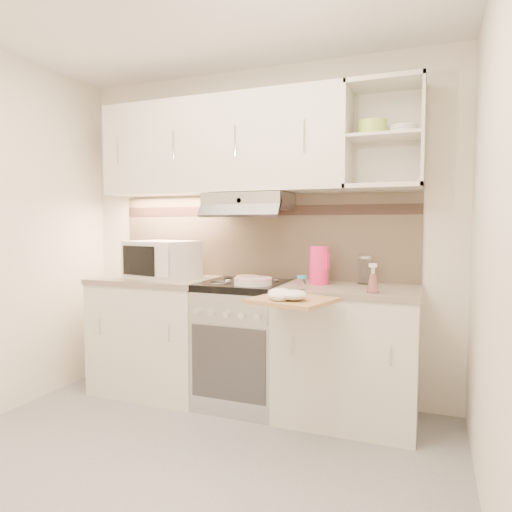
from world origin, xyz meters
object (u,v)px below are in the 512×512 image
at_px(pink_pitcher, 319,265).
at_px(spray_bottle, 373,281).
at_px(watering_can, 154,269).
at_px(glass_jar, 365,270).
at_px(electric_range, 245,343).
at_px(plate_stack, 253,281).
at_px(microwave, 162,259).
at_px(cutting_board, 292,300).

distance_m(pink_pitcher, spray_bottle, 0.49).
distance_m(watering_can, glass_jar, 1.56).
height_order(electric_range, plate_stack, plate_stack).
height_order(glass_jar, spray_bottle, glass_jar).
bearing_deg(spray_bottle, microwave, 149.90).
distance_m(watering_can, cutting_board, 1.29).
xyz_separation_m(microwave, plate_stack, (0.81, -0.12, -0.12)).
distance_m(microwave, pink_pitcher, 1.23).
relative_size(plate_stack, glass_jar, 1.34).
bearing_deg(cutting_board, electric_range, 151.24).
distance_m(spray_bottle, cutting_board, 0.51).
bearing_deg(watering_can, pink_pitcher, -10.63).
height_order(microwave, cutting_board, microwave).
bearing_deg(glass_jar, watering_can, -169.75).
distance_m(microwave, watering_can, 0.11).
xyz_separation_m(microwave, spray_bottle, (1.62, -0.22, -0.07)).
bearing_deg(spray_bottle, watering_can, 152.61).
xyz_separation_m(spray_bottle, cutting_board, (-0.43, -0.27, -0.10)).
relative_size(watering_can, plate_stack, 0.89).
xyz_separation_m(electric_range, glass_jar, (0.82, 0.20, 0.55)).
distance_m(microwave, glass_jar, 1.53).
distance_m(plate_stack, spray_bottle, 0.82).
bearing_deg(plate_stack, pink_pitcher, 23.91).
xyz_separation_m(microwave, cutting_board, (1.20, -0.49, -0.17)).
bearing_deg(pink_pitcher, plate_stack, -132.32).
distance_m(electric_range, spray_bottle, 1.09).
height_order(pink_pitcher, spray_bottle, pink_pitcher).
xyz_separation_m(electric_range, spray_bottle, (0.93, -0.22, 0.52)).
height_order(microwave, plate_stack, microwave).
bearing_deg(microwave, cutting_board, -9.78).
height_order(watering_can, spray_bottle, watering_can).
height_order(watering_can, plate_stack, watering_can).
xyz_separation_m(pink_pitcher, cutting_board, (-0.03, -0.55, -0.16)).
bearing_deg(glass_jar, microwave, -172.43).
bearing_deg(cutting_board, spray_bottle, 47.33).
relative_size(microwave, spray_bottle, 2.98).
bearing_deg(microwave, spray_bottle, 4.62).
relative_size(plate_stack, pink_pitcher, 0.99).
distance_m(pink_pitcher, glass_jar, 0.32).
relative_size(electric_range, spray_bottle, 4.66).
distance_m(pink_pitcher, cutting_board, 0.57).
relative_size(spray_bottle, cutting_board, 0.44).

